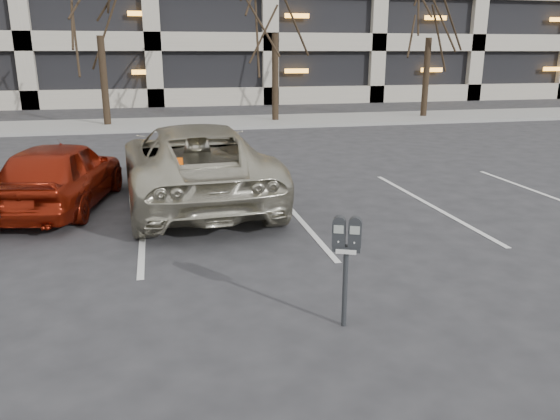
% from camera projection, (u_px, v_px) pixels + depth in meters
% --- Properties ---
extents(ground, '(140.00, 140.00, 0.00)m').
position_uv_depth(ground, '(240.00, 264.00, 7.91)').
color(ground, '#28282B').
rests_on(ground, ground).
extents(sidewalk, '(80.00, 4.00, 0.12)m').
position_uv_depth(sidewalk, '(182.00, 124.00, 22.88)').
color(sidewalk, gray).
rests_on(sidewalk, ground).
extents(stall_lines, '(16.90, 5.20, 0.00)m').
position_uv_depth(stall_lines, '(143.00, 223.00, 9.77)').
color(stall_lines, silver).
rests_on(stall_lines, ground).
extents(parking_meter, '(0.34, 0.24, 1.25)m').
position_uv_depth(parking_meter, '(346.00, 245.00, 5.86)').
color(parking_meter, black).
rests_on(parking_meter, ground).
extents(suv_silver, '(3.00, 5.91, 1.61)m').
position_uv_depth(suv_silver, '(195.00, 163.00, 10.99)').
color(suv_silver, '#BBB69F').
rests_on(suv_silver, ground).
extents(car_red, '(2.33, 4.21, 1.36)m').
position_uv_depth(car_red, '(60.00, 174.00, 10.55)').
color(car_red, maroon).
rests_on(car_red, ground).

